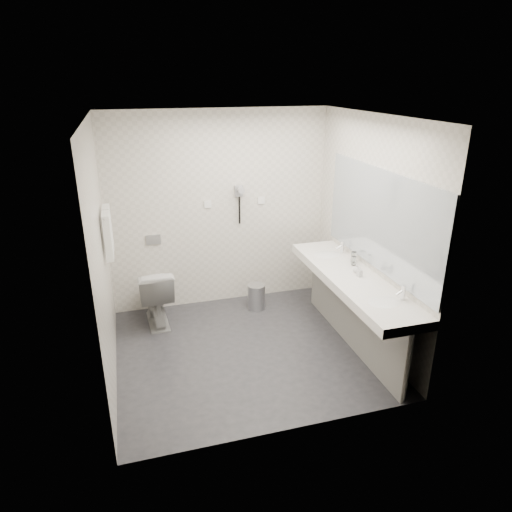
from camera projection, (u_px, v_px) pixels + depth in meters
name	position (u px, v px, depth m)	size (l,w,h in m)	color
floor	(247.00, 350.00, 5.12)	(2.80, 2.80, 0.00)	#2B2A2F
ceiling	(245.00, 116.00, 4.21)	(2.80, 2.80, 0.00)	white
wall_back	(220.00, 211.00, 5.83)	(2.80, 2.80, 0.00)	silver
wall_front	(290.00, 300.00, 3.50)	(2.80, 2.80, 0.00)	silver
wall_left	(102.00, 258.00, 4.30)	(2.60, 2.60, 0.00)	silver
wall_right	(369.00, 232.00, 5.03)	(2.60, 2.60, 0.00)	silver
vanity_counter	(352.00, 280.00, 4.94)	(0.55, 2.20, 0.10)	white
vanity_panel	(351.00, 314.00, 5.10)	(0.03, 2.15, 0.75)	gray
vanity_post_near	(407.00, 367.00, 4.18)	(0.06, 0.06, 0.75)	silver
vanity_post_far	(317.00, 277.00, 6.04)	(0.06, 0.06, 0.75)	silver
mirror	(379.00, 220.00, 4.77)	(0.02, 2.20, 1.05)	#B2BCC6
basin_near	(384.00, 304.00, 4.35)	(0.40, 0.31, 0.05)	white
basin_far	(327.00, 256.00, 5.51)	(0.40, 0.31, 0.05)	white
faucet_near	(403.00, 293.00, 4.36)	(0.04, 0.04, 0.15)	silver
faucet_far	(342.00, 247.00, 5.53)	(0.04, 0.04, 0.15)	silver
soap_bottle_a	(360.00, 272.00, 4.88)	(0.05, 0.05, 0.11)	beige
soap_bottle_b	(357.00, 269.00, 4.98)	(0.08, 0.08, 0.10)	beige
glass_left	(354.00, 261.00, 5.18)	(0.06, 0.06, 0.10)	silver
glass_right	(354.00, 257.00, 5.27)	(0.07, 0.07, 0.12)	silver
toilet	(155.00, 295.00, 5.57)	(0.41, 0.72, 0.73)	white
flush_plate	(153.00, 240.00, 5.70)	(0.18, 0.02, 0.12)	#B2B5BA
pedal_bin	(256.00, 297.00, 5.98)	(0.23, 0.23, 0.32)	#B2B5BA
bin_lid	(256.00, 286.00, 5.92)	(0.23, 0.23, 0.01)	#B2B5BA
towel_rail	(104.00, 212.00, 4.70)	(0.02, 0.02, 0.62)	silver
towel_near	(108.00, 236.00, 4.65)	(0.07, 0.24, 0.48)	white
towel_far	(108.00, 228.00, 4.91)	(0.07, 0.24, 0.48)	white
dryer_cradle	(239.00, 191.00, 5.77)	(0.10, 0.04, 0.14)	#9A9A9F
dryer_barrel	(240.00, 190.00, 5.70)	(0.08, 0.08, 0.14)	#9A9A9F
dryer_cord	(239.00, 210.00, 5.85)	(0.02, 0.02, 0.35)	black
switch_plate_a	(208.00, 204.00, 5.74)	(0.09, 0.02, 0.09)	white
switch_plate_b	(261.00, 200.00, 5.92)	(0.09, 0.02, 0.09)	white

